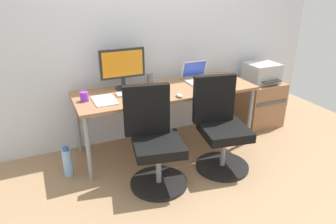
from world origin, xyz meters
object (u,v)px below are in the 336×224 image
(side_cabinet, at_px, (258,103))
(coffee_mug, at_px, (84,97))
(office_chair_left, at_px, (154,142))
(office_chair_right, at_px, (220,128))
(desktop_monitor, at_px, (123,66))
(open_laptop, at_px, (197,76))
(printer, at_px, (262,73))
(water_bottle_on_floor, at_px, (67,162))

(side_cabinet, distance_m, coffee_mug, 2.28)
(office_chair_left, height_order, office_chair_right, same)
(desktop_monitor, distance_m, coffee_mug, 0.54)
(desktop_monitor, distance_m, open_laptop, 0.89)
(office_chair_right, height_order, open_laptop, office_chair_right)
(printer, relative_size, coffee_mug, 4.35)
(coffee_mug, bearing_deg, desktop_monitor, 24.32)
(office_chair_right, distance_m, coffee_mug, 1.37)
(open_laptop, bearing_deg, office_chair_left, -139.51)
(printer, relative_size, desktop_monitor, 0.83)
(side_cabinet, relative_size, open_laptop, 1.85)
(office_chair_left, xyz_separation_m, open_laptop, (0.82, 0.70, 0.33))
(office_chair_right, bearing_deg, office_chair_left, -179.97)
(office_chair_right, relative_size, water_bottle_on_floor, 3.03)
(office_chair_left, distance_m, printer, 1.89)
(printer, height_order, water_bottle_on_floor, printer)
(side_cabinet, distance_m, printer, 0.41)
(printer, distance_m, coffee_mug, 2.24)
(open_laptop, bearing_deg, coffee_mug, -174.13)
(printer, relative_size, open_laptop, 1.29)
(side_cabinet, height_order, coffee_mug, coffee_mug)
(office_chair_left, xyz_separation_m, side_cabinet, (1.74, 0.68, -0.14))
(office_chair_left, height_order, desktop_monitor, desktop_monitor)
(office_chair_right, xyz_separation_m, coffee_mug, (-1.20, 0.56, 0.33))
(water_bottle_on_floor, relative_size, coffee_mug, 3.37)
(side_cabinet, height_order, water_bottle_on_floor, side_cabinet)
(coffee_mug, bearing_deg, side_cabinet, 3.05)
(office_chair_left, bearing_deg, water_bottle_on_floor, 149.20)
(office_chair_right, bearing_deg, printer, 33.43)
(coffee_mug, bearing_deg, office_chair_left, -48.69)
(office_chair_left, distance_m, desktop_monitor, 0.93)
(side_cabinet, xyz_separation_m, water_bottle_on_floor, (-2.48, -0.24, -0.14))
(water_bottle_on_floor, distance_m, open_laptop, 1.69)
(open_laptop, bearing_deg, printer, -1.04)
(printer, xyz_separation_m, coffee_mug, (-2.23, -0.12, 0.05))
(water_bottle_on_floor, bearing_deg, open_laptop, 9.31)
(printer, bearing_deg, desktop_monitor, 177.23)
(office_chair_right, height_order, printer, office_chair_right)
(water_bottle_on_floor, bearing_deg, desktop_monitor, 24.94)
(printer, bearing_deg, open_laptop, 178.96)
(desktop_monitor, xyz_separation_m, open_laptop, (0.86, -0.07, -0.20))
(printer, xyz_separation_m, water_bottle_on_floor, (-2.48, -0.24, -0.55))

